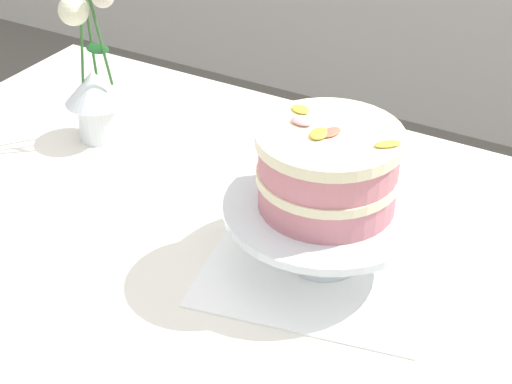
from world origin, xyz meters
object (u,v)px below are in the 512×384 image
Objects in this scene: flower_vase at (93,75)px; dining_table at (211,309)px; layer_cake at (328,168)px; cake_stand at (325,214)px.

dining_table is at bearing -29.67° from flower_vase.
layer_cake is (0.14, 0.09, 0.25)m from dining_table.
flower_vase reaches higher than cake_stand.
layer_cake is at bearing 31.90° from dining_table.
dining_table is 0.24m from cake_stand.
cake_stand is at bearing -13.58° from flower_vase.
dining_table is 6.98× the size of layer_cake.
flower_vase is (-0.51, 0.12, -0.03)m from layer_cake.
layer_cake is 0.53m from flower_vase.
dining_table is at bearing -148.10° from cake_stand.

